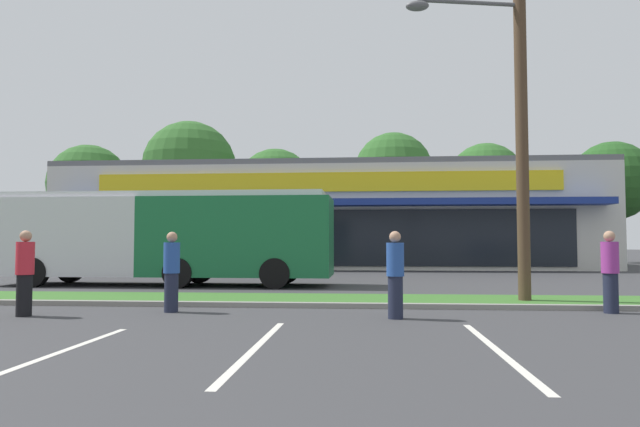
{
  "coord_description": "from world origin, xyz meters",
  "views": [
    {
      "loc": [
        2.08,
        -0.2,
        1.52
      ],
      "look_at": [
        0.6,
        18.1,
        2.46
      ],
      "focal_mm": 31.45,
      "sensor_mm": 36.0,
      "label": 1
    }
  ],
  "objects_px": {
    "utility_pole": "(515,81)",
    "pedestrian_mid": "(25,273)",
    "city_bus": "(165,235)",
    "pedestrian_near_bench": "(172,272)",
    "pedestrian_by_pole": "(610,272)",
    "pedestrian_far": "(395,275)"
  },
  "relations": [
    {
      "from": "utility_pole",
      "to": "pedestrian_near_bench",
      "type": "relative_size",
      "value": 5.89
    },
    {
      "from": "utility_pole",
      "to": "pedestrian_far",
      "type": "bearing_deg",
      "value": -139.55
    },
    {
      "from": "pedestrian_near_bench",
      "to": "pedestrian_by_pole",
      "type": "xyz_separation_m",
      "value": [
        9.44,
        0.57,
        0.01
      ]
    },
    {
      "from": "utility_pole",
      "to": "pedestrian_by_pole",
      "type": "bearing_deg",
      "value": -42.28
    },
    {
      "from": "pedestrian_near_bench",
      "to": "pedestrian_mid",
      "type": "relative_size",
      "value": 0.99
    },
    {
      "from": "pedestrian_far",
      "to": "pedestrian_mid",
      "type": "bearing_deg",
      "value": -80.27
    },
    {
      "from": "city_bus",
      "to": "pedestrian_far",
      "type": "bearing_deg",
      "value": 133.97
    },
    {
      "from": "utility_pole",
      "to": "pedestrian_far",
      "type": "distance_m",
      "value": 6.15
    },
    {
      "from": "pedestrian_mid",
      "to": "pedestrian_far",
      "type": "relative_size",
      "value": 1.01
    },
    {
      "from": "city_bus",
      "to": "pedestrian_far",
      "type": "height_order",
      "value": "city_bus"
    },
    {
      "from": "utility_pole",
      "to": "pedestrian_far",
      "type": "relative_size",
      "value": 5.9
    },
    {
      "from": "utility_pole",
      "to": "pedestrian_mid",
      "type": "height_order",
      "value": "utility_pole"
    },
    {
      "from": "pedestrian_by_pole",
      "to": "pedestrian_far",
      "type": "xyz_separation_m",
      "value": [
        -4.64,
        -1.24,
        -0.01
      ]
    },
    {
      "from": "utility_pole",
      "to": "pedestrian_mid",
      "type": "bearing_deg",
      "value": -164.87
    },
    {
      "from": "city_bus",
      "to": "pedestrian_far",
      "type": "xyz_separation_m",
      "value": [
        7.66,
        -8.05,
        -0.89
      ]
    },
    {
      "from": "pedestrian_mid",
      "to": "utility_pole",
      "type": "bearing_deg",
      "value": -108.73
    },
    {
      "from": "city_bus",
      "to": "pedestrian_mid",
      "type": "bearing_deg",
      "value": 90.96
    },
    {
      "from": "city_bus",
      "to": "pedestrian_mid",
      "type": "height_order",
      "value": "city_bus"
    },
    {
      "from": "pedestrian_mid",
      "to": "pedestrian_far",
      "type": "distance_m",
      "value": 7.58
    },
    {
      "from": "utility_pole",
      "to": "pedestrian_by_pole",
      "type": "xyz_separation_m",
      "value": [
        1.54,
        -1.4,
        -4.59
      ]
    },
    {
      "from": "pedestrian_by_pole",
      "to": "city_bus",
      "type": "bearing_deg",
      "value": -158.47
    },
    {
      "from": "pedestrian_near_bench",
      "to": "pedestrian_far",
      "type": "relative_size",
      "value": 1.0
    }
  ]
}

